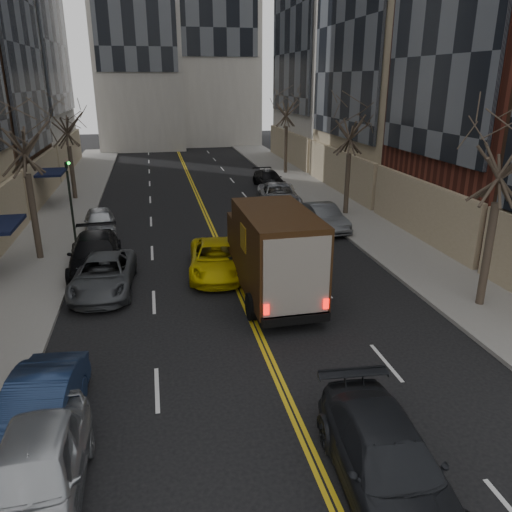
{
  "coord_description": "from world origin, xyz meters",
  "views": [
    {
      "loc": [
        -3.2,
        -4.36,
        8.32
      ],
      "look_at": [
        0.3,
        12.43,
        2.2
      ],
      "focal_mm": 35.0,
      "sensor_mm": 36.0,
      "label": 1
    }
  ],
  "objects_px": {
    "ups_truck": "(273,253)",
    "observer_sedan": "(387,462)",
    "pedestrian": "(255,244)",
    "taxi": "(216,259)"
  },
  "relations": [
    {
      "from": "ups_truck",
      "to": "observer_sedan",
      "type": "relative_size",
      "value": 1.28
    },
    {
      "from": "observer_sedan",
      "to": "taxi",
      "type": "bearing_deg",
      "value": 102.05
    },
    {
      "from": "pedestrian",
      "to": "taxi",
      "type": "bearing_deg",
      "value": 122.27
    },
    {
      "from": "taxi",
      "to": "pedestrian",
      "type": "relative_size",
      "value": 2.84
    },
    {
      "from": "taxi",
      "to": "pedestrian",
      "type": "height_order",
      "value": "pedestrian"
    },
    {
      "from": "ups_truck",
      "to": "pedestrian",
      "type": "xyz_separation_m",
      "value": [
        0.13,
        4.15,
        -0.96
      ]
    },
    {
      "from": "taxi",
      "to": "ups_truck",
      "type": "bearing_deg",
      "value": -51.83
    },
    {
      "from": "ups_truck",
      "to": "observer_sedan",
      "type": "bearing_deg",
      "value": -90.96
    },
    {
      "from": "observer_sedan",
      "to": "pedestrian",
      "type": "bearing_deg",
      "value": 93.51
    },
    {
      "from": "ups_truck",
      "to": "observer_sedan",
      "type": "height_order",
      "value": "ups_truck"
    }
  ]
}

